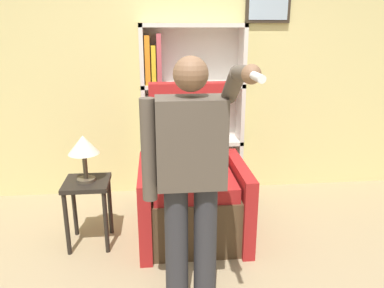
{
  "coord_description": "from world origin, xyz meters",
  "views": [
    {
      "loc": [
        -0.2,
        -1.97,
        1.77
      ],
      "look_at": [
        0.06,
        0.56,
        0.98
      ],
      "focal_mm": 35.0,
      "sensor_mm": 36.0,
      "label": 1
    }
  ],
  "objects_px": {
    "armchair": "(192,191)",
    "table_lamp": "(83,147)",
    "bookcase": "(183,116)",
    "person_standing": "(191,173)",
    "side_table": "(88,195)"
  },
  "relations": [
    {
      "from": "bookcase",
      "to": "person_standing",
      "type": "height_order",
      "value": "bookcase"
    },
    {
      "from": "armchair",
      "to": "table_lamp",
      "type": "bearing_deg",
      "value": -173.91
    },
    {
      "from": "armchair",
      "to": "table_lamp",
      "type": "height_order",
      "value": "armchair"
    },
    {
      "from": "side_table",
      "to": "armchair",
      "type": "bearing_deg",
      "value": 6.09
    },
    {
      "from": "bookcase",
      "to": "person_standing",
      "type": "distance_m",
      "value": 1.73
    },
    {
      "from": "bookcase",
      "to": "person_standing",
      "type": "xyz_separation_m",
      "value": [
        -0.09,
        -1.73,
        0.04
      ]
    },
    {
      "from": "armchair",
      "to": "person_standing",
      "type": "bearing_deg",
      "value": -96.26
    },
    {
      "from": "bookcase",
      "to": "table_lamp",
      "type": "relative_size",
      "value": 4.69
    },
    {
      "from": "armchair",
      "to": "table_lamp",
      "type": "relative_size",
      "value": 3.39
    },
    {
      "from": "armchair",
      "to": "bookcase",
      "type": "bearing_deg",
      "value": 90.89
    },
    {
      "from": "person_standing",
      "to": "table_lamp",
      "type": "relative_size",
      "value": 4.19
    },
    {
      "from": "bookcase",
      "to": "armchair",
      "type": "distance_m",
      "value": 0.96
    },
    {
      "from": "person_standing",
      "to": "table_lamp",
      "type": "bearing_deg",
      "value": 134.18
    },
    {
      "from": "bookcase",
      "to": "armchair",
      "type": "xyz_separation_m",
      "value": [
        0.01,
        -0.83,
        -0.48
      ]
    },
    {
      "from": "person_standing",
      "to": "bookcase",
      "type": "bearing_deg",
      "value": 87.18
    }
  ]
}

